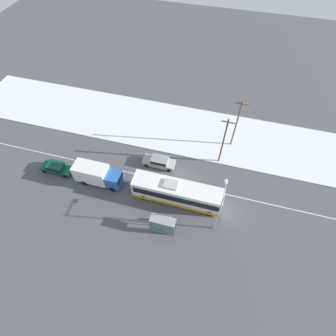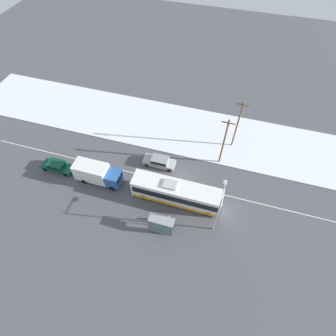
{
  "view_description": "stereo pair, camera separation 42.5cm",
  "coord_description": "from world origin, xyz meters",
  "px_view_note": "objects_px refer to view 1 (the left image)",
  "views": [
    {
      "loc": [
        3.69,
        -20.29,
        31.0
      ],
      "look_at": [
        -2.2,
        1.27,
        1.4
      ],
      "focal_mm": 28.0,
      "sensor_mm": 36.0,
      "label": 1
    },
    {
      "loc": [
        4.1,
        -20.17,
        31.0
      ],
      "look_at": [
        -2.2,
        1.27,
        1.4
      ],
      "focal_mm": 28.0,
      "sensor_mm": 36.0,
      "label": 2
    }
  ],
  "objects_px": {
    "streetlamp": "(220,207)",
    "utility_pole_snowlot": "(236,124)",
    "sedan_car": "(159,161)",
    "box_truck": "(97,174)",
    "pedestrian_at_stop": "(170,218)",
    "parked_car_near_truck": "(57,167)",
    "utility_pole_roadside": "(223,141)",
    "bus_shelter": "(162,225)",
    "city_bus": "(177,193)"
  },
  "relations": [
    {
      "from": "parked_car_near_truck",
      "to": "streetlamp",
      "type": "relative_size",
      "value": 0.62
    },
    {
      "from": "bus_shelter",
      "to": "box_truck",
      "type": "bearing_deg",
      "value": 155.91
    },
    {
      "from": "streetlamp",
      "to": "utility_pole_roadside",
      "type": "distance_m",
      "value": 10.47
    },
    {
      "from": "city_bus",
      "to": "sedan_car",
      "type": "distance_m",
      "value": 6.5
    },
    {
      "from": "pedestrian_at_stop",
      "to": "streetlamp",
      "type": "xyz_separation_m",
      "value": [
        5.57,
        1.13,
        3.72
      ]
    },
    {
      "from": "city_bus",
      "to": "bus_shelter",
      "type": "xyz_separation_m",
      "value": [
        -0.67,
        -4.83,
        -0.01
      ]
    },
    {
      "from": "box_truck",
      "to": "pedestrian_at_stop",
      "type": "distance_m",
      "value": 11.89
    },
    {
      "from": "city_bus",
      "to": "bus_shelter",
      "type": "bearing_deg",
      "value": -97.86
    },
    {
      "from": "city_bus",
      "to": "streetlamp",
      "type": "relative_size",
      "value": 1.6
    },
    {
      "from": "sedan_car",
      "to": "parked_car_near_truck",
      "type": "height_order",
      "value": "sedan_car"
    },
    {
      "from": "box_truck",
      "to": "sedan_car",
      "type": "xyz_separation_m",
      "value": [
        7.44,
        5.09,
        -0.87
      ]
    },
    {
      "from": "bus_shelter",
      "to": "streetlamp",
      "type": "distance_m",
      "value": 7.32
    },
    {
      "from": "pedestrian_at_stop",
      "to": "utility_pole_roadside",
      "type": "relative_size",
      "value": 0.19
    },
    {
      "from": "sedan_car",
      "to": "streetlamp",
      "type": "height_order",
      "value": "streetlamp"
    },
    {
      "from": "parked_car_near_truck",
      "to": "streetlamp",
      "type": "xyz_separation_m",
      "value": [
        23.54,
        -2.42,
        3.91
      ]
    },
    {
      "from": "sedan_car",
      "to": "parked_car_near_truck",
      "type": "bearing_deg",
      "value": 19.48
    },
    {
      "from": "streetlamp",
      "to": "bus_shelter",
      "type": "bearing_deg",
      "value": -157.86
    },
    {
      "from": "sedan_car",
      "to": "streetlamp",
      "type": "distance_m",
      "value": 12.64
    },
    {
      "from": "streetlamp",
      "to": "city_bus",
      "type": "bearing_deg",
      "value": 157.25
    },
    {
      "from": "streetlamp",
      "to": "utility_pole_snowlot",
      "type": "distance_m",
      "value": 14.33
    },
    {
      "from": "streetlamp",
      "to": "pedestrian_at_stop",
      "type": "bearing_deg",
      "value": -168.55
    },
    {
      "from": "utility_pole_roadside",
      "to": "box_truck",
      "type": "bearing_deg",
      "value": -152.93
    },
    {
      "from": "city_bus",
      "to": "utility_pole_snowlot",
      "type": "xyz_separation_m",
      "value": [
        5.8,
        12.01,
        2.82
      ]
    },
    {
      "from": "sedan_car",
      "to": "bus_shelter",
      "type": "relative_size",
      "value": 1.51
    },
    {
      "from": "streetlamp",
      "to": "utility_pole_snowlot",
      "type": "relative_size",
      "value": 0.86
    },
    {
      "from": "pedestrian_at_stop",
      "to": "utility_pole_snowlot",
      "type": "height_order",
      "value": "utility_pole_snowlot"
    },
    {
      "from": "parked_car_near_truck",
      "to": "utility_pole_snowlot",
      "type": "height_order",
      "value": "utility_pole_snowlot"
    },
    {
      "from": "city_bus",
      "to": "parked_car_near_truck",
      "type": "height_order",
      "value": "city_bus"
    },
    {
      "from": "parked_car_near_truck",
      "to": "pedestrian_at_stop",
      "type": "height_order",
      "value": "pedestrian_at_stop"
    },
    {
      "from": "box_truck",
      "to": "bus_shelter",
      "type": "bearing_deg",
      "value": -24.09
    },
    {
      "from": "city_bus",
      "to": "box_truck",
      "type": "xyz_separation_m",
      "value": [
        -11.42,
        -0.02,
        0.01
      ]
    },
    {
      "from": "city_bus",
      "to": "box_truck",
      "type": "height_order",
      "value": "city_bus"
    },
    {
      "from": "bus_shelter",
      "to": "utility_pole_roadside",
      "type": "relative_size",
      "value": 0.37
    },
    {
      "from": "city_bus",
      "to": "pedestrian_at_stop",
      "type": "bearing_deg",
      "value": -90.98
    },
    {
      "from": "box_truck",
      "to": "bus_shelter",
      "type": "height_order",
      "value": "box_truck"
    },
    {
      "from": "sedan_car",
      "to": "utility_pole_roadside",
      "type": "relative_size",
      "value": 0.56
    },
    {
      "from": "city_bus",
      "to": "utility_pole_roadside",
      "type": "relative_size",
      "value": 1.4
    },
    {
      "from": "box_truck",
      "to": "city_bus",
      "type": "bearing_deg",
      "value": 0.09
    },
    {
      "from": "bus_shelter",
      "to": "utility_pole_roadside",
      "type": "bearing_deg",
      "value": 68.37
    },
    {
      "from": "parked_car_near_truck",
      "to": "pedestrian_at_stop",
      "type": "distance_m",
      "value": 18.31
    },
    {
      "from": "parked_car_near_truck",
      "to": "bus_shelter",
      "type": "bearing_deg",
      "value": -15.86
    },
    {
      "from": "sedan_car",
      "to": "pedestrian_at_stop",
      "type": "distance_m",
      "value": 9.37
    },
    {
      "from": "utility_pole_roadside",
      "to": "city_bus",
      "type": "bearing_deg",
      "value": -118.85
    },
    {
      "from": "sedan_car",
      "to": "pedestrian_at_stop",
      "type": "bearing_deg",
      "value": 114.72
    },
    {
      "from": "box_truck",
      "to": "sedan_car",
      "type": "bearing_deg",
      "value": 34.38
    },
    {
      "from": "utility_pole_roadside",
      "to": "utility_pole_snowlot",
      "type": "xyz_separation_m",
      "value": [
        1.34,
        3.91,
        0.08
      ]
    },
    {
      "from": "utility_pole_roadside",
      "to": "utility_pole_snowlot",
      "type": "relative_size",
      "value": 0.98
    },
    {
      "from": "sedan_car",
      "to": "utility_pole_snowlot",
      "type": "relative_size",
      "value": 0.55
    },
    {
      "from": "city_bus",
      "to": "streetlamp",
      "type": "distance_m",
      "value": 6.69
    },
    {
      "from": "box_truck",
      "to": "pedestrian_at_stop",
      "type": "height_order",
      "value": "box_truck"
    }
  ]
}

